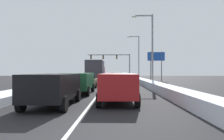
{
  "coord_description": "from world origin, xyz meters",
  "views": [
    {
      "loc": [
        1.37,
        -4.4,
        1.8
      ],
      "look_at": [
        0.74,
        33.93,
        2.06
      ],
      "focal_mm": 33.53,
      "sensor_mm": 36.0,
      "label": 1
    }
  ],
  "objects_px": {
    "suv_white_right_lane_fifth": "(116,76)",
    "suv_green_center_lane_second": "(79,81)",
    "suv_red_right_lane_nearest": "(118,85)",
    "suv_black_center_lane_nearest": "(54,87)",
    "box_truck_center_lane_fourth": "(96,71)",
    "sedan_tan_center_lane_third": "(89,80)",
    "street_lamp_right_near": "(150,44)",
    "roadside_sign_right": "(156,60)",
    "suv_gray_right_lane_second": "(116,80)",
    "sedan_charcoal_right_lane_third": "(120,80)",
    "street_lamp_right_mid": "(137,54)",
    "sedan_navy_right_lane_fourth": "(117,78)",
    "traffic_light_gantry": "(115,60)",
    "suv_silver_center_lane_fifth": "(100,75)"
  },
  "relations": [
    {
      "from": "suv_white_right_lane_fifth",
      "to": "suv_green_center_lane_second",
      "type": "height_order",
      "value": "same"
    },
    {
      "from": "suv_red_right_lane_nearest",
      "to": "suv_black_center_lane_nearest",
      "type": "height_order",
      "value": "same"
    },
    {
      "from": "suv_green_center_lane_second",
      "to": "box_truck_center_lane_fourth",
      "type": "bearing_deg",
      "value": 89.87
    },
    {
      "from": "sedan_tan_center_lane_third",
      "to": "street_lamp_right_near",
      "type": "bearing_deg",
      "value": 15.72
    },
    {
      "from": "sedan_tan_center_lane_third",
      "to": "roadside_sign_right",
      "type": "relative_size",
      "value": 0.82
    },
    {
      "from": "suv_gray_right_lane_second",
      "to": "sedan_charcoal_right_lane_third",
      "type": "xyz_separation_m",
      "value": [
        0.47,
        6.51,
        -0.25
      ]
    },
    {
      "from": "suv_red_right_lane_nearest",
      "to": "suv_gray_right_lane_second",
      "type": "xyz_separation_m",
      "value": [
        -0.04,
        6.12,
        0.0
      ]
    },
    {
      "from": "suv_black_center_lane_nearest",
      "to": "suv_white_right_lane_fifth",
      "type": "bearing_deg",
      "value": 82.77
    },
    {
      "from": "suv_green_center_lane_second",
      "to": "street_lamp_right_mid",
      "type": "relative_size",
      "value": 0.52
    },
    {
      "from": "sedan_charcoal_right_lane_third",
      "to": "suv_white_right_lane_fifth",
      "type": "distance_m",
      "value": 12.87
    },
    {
      "from": "sedan_charcoal_right_lane_third",
      "to": "street_lamp_right_near",
      "type": "xyz_separation_m",
      "value": [
        3.68,
        1.24,
        4.5
      ]
    },
    {
      "from": "street_lamp_right_near",
      "to": "roadside_sign_right",
      "type": "xyz_separation_m",
      "value": [
        3.34,
        13.1,
        -1.24
      ]
    },
    {
      "from": "suv_gray_right_lane_second",
      "to": "box_truck_center_lane_fourth",
      "type": "distance_m",
      "value": 13.27
    },
    {
      "from": "suv_red_right_lane_nearest",
      "to": "box_truck_center_lane_fourth",
      "type": "xyz_separation_m",
      "value": [
        -3.06,
        19.0,
        0.88
      ]
    },
    {
      "from": "sedan_navy_right_lane_fourth",
      "to": "traffic_light_gantry",
      "type": "distance_m",
      "value": 21.73
    },
    {
      "from": "sedan_tan_center_lane_third",
      "to": "box_truck_center_lane_fourth",
      "type": "height_order",
      "value": "box_truck_center_lane_fourth"
    },
    {
      "from": "suv_black_center_lane_nearest",
      "to": "traffic_light_gantry",
      "type": "distance_m",
      "value": 41.66
    },
    {
      "from": "suv_gray_right_lane_second",
      "to": "suv_green_center_lane_second",
      "type": "distance_m",
      "value": 3.36
    },
    {
      "from": "suv_red_right_lane_nearest",
      "to": "sedan_charcoal_right_lane_third",
      "type": "height_order",
      "value": "suv_red_right_lane_nearest"
    },
    {
      "from": "box_truck_center_lane_fourth",
      "to": "traffic_light_gantry",
      "type": "bearing_deg",
      "value": 82.61
    },
    {
      "from": "sedan_navy_right_lane_fourth",
      "to": "roadside_sign_right",
      "type": "bearing_deg",
      "value": 48.12
    },
    {
      "from": "suv_black_center_lane_nearest",
      "to": "sedan_tan_center_lane_third",
      "type": "height_order",
      "value": "suv_black_center_lane_nearest"
    },
    {
      "from": "suv_gray_right_lane_second",
      "to": "traffic_light_gantry",
      "type": "relative_size",
      "value": 0.46
    },
    {
      "from": "sedan_navy_right_lane_fourth",
      "to": "suv_green_center_lane_second",
      "type": "height_order",
      "value": "suv_green_center_lane_second"
    },
    {
      "from": "suv_red_right_lane_nearest",
      "to": "suv_silver_center_lane_fifth",
      "type": "bearing_deg",
      "value": 96.24
    },
    {
      "from": "suv_gray_right_lane_second",
      "to": "box_truck_center_lane_fourth",
      "type": "bearing_deg",
      "value": 103.2
    },
    {
      "from": "street_lamp_right_mid",
      "to": "suv_green_center_lane_second",
      "type": "bearing_deg",
      "value": -105.19
    },
    {
      "from": "suv_gray_right_lane_second",
      "to": "suv_black_center_lane_nearest",
      "type": "xyz_separation_m",
      "value": [
        -3.31,
        -7.34,
        0.0
      ]
    },
    {
      "from": "suv_gray_right_lane_second",
      "to": "suv_white_right_lane_fifth",
      "type": "distance_m",
      "value": 19.37
    },
    {
      "from": "street_lamp_right_mid",
      "to": "suv_gray_right_lane_second",
      "type": "bearing_deg",
      "value": -99.76
    },
    {
      "from": "suv_red_right_lane_nearest",
      "to": "street_lamp_right_mid",
      "type": "bearing_deg",
      "value": 82.09
    },
    {
      "from": "sedan_charcoal_right_lane_third",
      "to": "sedan_navy_right_lane_fourth",
      "type": "relative_size",
      "value": 1.0
    },
    {
      "from": "street_lamp_right_near",
      "to": "suv_red_right_lane_nearest",
      "type": "bearing_deg",
      "value": -106.55
    },
    {
      "from": "sedan_charcoal_right_lane_third",
      "to": "traffic_light_gantry",
      "type": "relative_size",
      "value": 0.42
    },
    {
      "from": "sedan_navy_right_lane_fourth",
      "to": "street_lamp_right_near",
      "type": "height_order",
      "value": "street_lamp_right_near"
    },
    {
      "from": "street_lamp_right_near",
      "to": "street_lamp_right_mid",
      "type": "distance_m",
      "value": 19.14
    },
    {
      "from": "sedan_charcoal_right_lane_third",
      "to": "suv_green_center_lane_second",
      "type": "height_order",
      "value": "suv_green_center_lane_second"
    },
    {
      "from": "street_lamp_right_near",
      "to": "suv_gray_right_lane_second",
      "type": "bearing_deg",
      "value": -118.22
    },
    {
      "from": "suv_gray_right_lane_second",
      "to": "suv_white_right_lane_fifth",
      "type": "relative_size",
      "value": 1.0
    },
    {
      "from": "suv_gray_right_lane_second",
      "to": "box_truck_center_lane_fourth",
      "type": "relative_size",
      "value": 0.68
    },
    {
      "from": "street_lamp_right_near",
      "to": "street_lamp_right_mid",
      "type": "height_order",
      "value": "street_lamp_right_mid"
    },
    {
      "from": "sedan_navy_right_lane_fourth",
      "to": "box_truck_center_lane_fourth",
      "type": "distance_m",
      "value": 3.4
    },
    {
      "from": "sedan_navy_right_lane_fourth",
      "to": "street_lamp_right_mid",
      "type": "height_order",
      "value": "street_lamp_right_mid"
    },
    {
      "from": "suv_gray_right_lane_second",
      "to": "suv_green_center_lane_second",
      "type": "bearing_deg",
      "value": -155.25
    },
    {
      "from": "suv_silver_center_lane_fifth",
      "to": "traffic_light_gantry",
      "type": "relative_size",
      "value": 0.46
    },
    {
      "from": "street_lamp_right_near",
      "to": "roadside_sign_right",
      "type": "distance_m",
      "value": 13.58
    },
    {
      "from": "sedan_charcoal_right_lane_third",
      "to": "street_lamp_right_near",
      "type": "height_order",
      "value": "street_lamp_right_near"
    },
    {
      "from": "suv_gray_right_lane_second",
      "to": "suv_black_center_lane_nearest",
      "type": "height_order",
      "value": "same"
    },
    {
      "from": "suv_green_center_lane_second",
      "to": "sedan_tan_center_lane_third",
      "type": "relative_size",
      "value": 1.09
    },
    {
      "from": "street_lamp_right_near",
      "to": "street_lamp_right_mid",
      "type": "xyz_separation_m",
      "value": [
        0.47,
        19.14,
        0.31
      ]
    }
  ]
}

